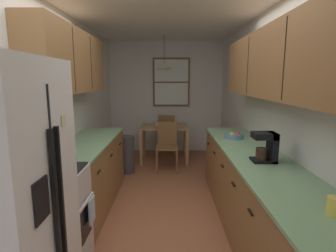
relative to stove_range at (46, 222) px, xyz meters
name	(u,v)px	position (x,y,z in m)	size (l,w,h in m)	color
ground_plane	(164,197)	(0.99, 1.53, -0.47)	(12.00, 12.00, 0.00)	#995B3D
wall_left	(66,110)	(-0.36, 1.53, 0.80)	(0.10, 9.00, 2.55)	silver
wall_right	(262,110)	(2.34, 1.53, 0.80)	(0.10, 9.00, 2.55)	silver
wall_back	(166,97)	(0.99, 4.18, 0.80)	(4.40, 0.10, 2.55)	silver
ceiling_slab	(164,9)	(0.99, 1.53, 2.12)	(4.40, 9.00, 0.08)	white
stove_range	(46,222)	(0.00, 0.00, 0.00)	(0.66, 0.62, 1.10)	silver
microwave_over_range	(20,84)	(-0.11, 0.00, 1.19)	(0.39, 0.57, 0.30)	silver
counter_left	(89,173)	(-0.01, 1.27, -0.02)	(0.64, 1.92, 0.90)	olive
upper_cabinets_left	(70,62)	(-0.15, 1.22, 1.43)	(0.33, 2.00, 0.76)	olive
counter_right	(255,196)	(1.99, 0.57, -0.02)	(0.64, 3.34, 0.90)	olive
upper_cabinets_right	(279,63)	(2.13, 0.52, 1.38)	(0.33, 3.02, 0.70)	olive
dining_table	(164,132)	(0.97, 3.31, 0.15)	(0.96, 0.72, 0.74)	#A87F51
dining_chair_near	(167,144)	(1.03, 2.74, 0.03)	(0.41, 0.41, 0.90)	brown
dining_chair_far	(167,132)	(1.02, 3.88, 0.03)	(0.45, 0.45, 0.90)	brown
pendant_light	(164,66)	(0.97, 3.31, 1.47)	(0.34, 0.34, 0.66)	black
back_window	(171,82)	(1.12, 4.10, 1.15)	(0.84, 0.05, 1.10)	brown
trash_bin	(127,154)	(0.29, 2.59, -0.13)	(0.28, 0.28, 0.68)	#3F3F42
storage_canister	(62,149)	(-0.01, 0.46, 0.52)	(0.12, 0.12, 0.19)	#265999
dish_towel	(92,210)	(0.35, 0.15, 0.03)	(0.02, 0.16, 0.24)	silver
coffee_maker	(267,146)	(2.01, 0.37, 0.58)	(0.22, 0.18, 0.29)	black
mug_by_coffeemaker	(334,206)	(2.04, -0.67, 0.48)	(0.12, 0.08, 0.11)	#E5CC4C
fruit_bowl	(234,135)	(1.95, 1.43, 0.47)	(0.26, 0.26, 0.09)	#597F9E
table_serving_bowl	(159,124)	(0.86, 3.39, 0.30)	(0.17, 0.17, 0.06)	silver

